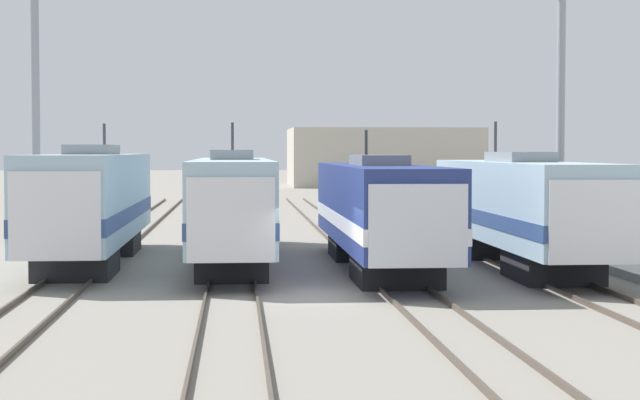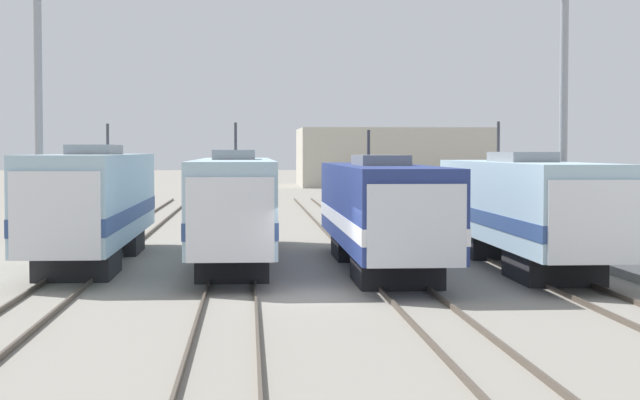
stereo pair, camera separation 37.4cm
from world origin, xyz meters
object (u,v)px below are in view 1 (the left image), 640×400
Objects in this scene: locomotive_center_right at (380,211)px; locomotive_far_right at (523,209)px; catenary_tower_left at (35,98)px; locomotive_far_left at (91,203)px; catenary_tower_right at (561,100)px; locomotive_center_left at (232,205)px.

locomotive_center_right is 1.01× the size of locomotive_far_right.
catenary_tower_left is (-17.27, 2.68, 3.92)m from locomotive_far_right.
locomotive_far_left is 1.01× the size of locomotive_far_right.
locomotive_center_right is 8.76m from catenary_tower_right.
locomotive_center_left is 1.62× the size of catenary_tower_left.
locomotive_far_left is 4.30m from catenary_tower_left.
locomotive_center_left reaches higher than locomotive_center_right.
locomotive_center_left is (5.09, 0.17, -0.09)m from locomotive_far_left.
locomotive_center_right is 1.42× the size of catenary_tower_left.
locomotive_center_right is at bearing -176.76° from locomotive_far_right.
catenary_tower_right is (17.41, 0.25, 3.80)m from locomotive_far_left.
locomotive_center_left is 1.62× the size of catenary_tower_right.
locomotive_far_left is 10.54m from locomotive_center_right.
catenary_tower_left reaches higher than locomotive_center_left.
locomotive_far_right is 1.41× the size of catenary_tower_left.
catenary_tower_right is (19.40, 0.00, 0.00)m from catenary_tower_left.
locomotive_center_right is (10.19, -2.71, -0.17)m from locomotive_far_left.
locomotive_center_left is at bearing -0.70° from catenary_tower_left.
locomotive_far_right is (5.09, 0.29, 0.05)m from locomotive_center_right.
locomotive_far_right is 17.91m from catenary_tower_left.
locomotive_center_right is 13.15m from catenary_tower_left.
locomotive_far_right is at bearing -14.26° from locomotive_center_left.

